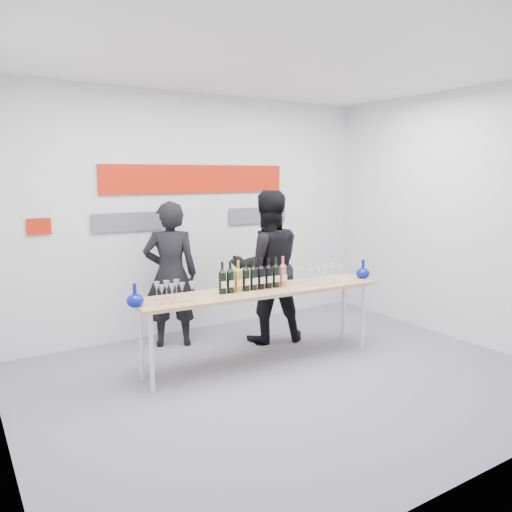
# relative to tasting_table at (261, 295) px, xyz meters

# --- Properties ---
(ground) EXTENTS (5.00, 5.00, 0.00)m
(ground) POSITION_rel_tasting_table_xyz_m (-0.02, -0.51, -0.74)
(ground) COLOR slate
(ground) RESTS_ON ground
(back_wall) EXTENTS (5.00, 0.04, 3.00)m
(back_wall) POSITION_rel_tasting_table_xyz_m (-0.02, 1.49, 0.76)
(back_wall) COLOR silver
(back_wall) RESTS_ON ground
(signage) EXTENTS (3.38, 0.02, 0.79)m
(signage) POSITION_rel_tasting_table_xyz_m (-0.07, 1.46, 1.06)
(signage) COLOR red
(signage) RESTS_ON back_wall
(tasting_table) EXTENTS (2.71, 0.71, 0.80)m
(tasting_table) POSITION_rel_tasting_table_xyz_m (0.00, 0.00, 0.00)
(tasting_table) COLOR tan
(tasting_table) RESTS_ON ground
(wine_bottles) EXTENTS (0.80, 0.13, 0.33)m
(wine_bottles) POSITION_rel_tasting_table_xyz_m (-0.07, 0.03, 0.23)
(wine_bottles) COLOR black
(wine_bottles) RESTS_ON tasting_table
(decanter_left) EXTENTS (0.16, 0.16, 0.21)m
(decanter_left) POSITION_rel_tasting_table_xyz_m (-1.35, 0.05, 0.17)
(decanter_left) COLOR #081394
(decanter_left) RESTS_ON tasting_table
(decanter_right) EXTENTS (0.16, 0.16, 0.21)m
(decanter_right) POSITION_rel_tasting_table_xyz_m (1.34, -0.13, 0.17)
(decanter_right) COLOR #081394
(decanter_right) RESTS_ON tasting_table
(glasses_left) EXTENTS (0.36, 0.24, 0.18)m
(glasses_left) POSITION_rel_tasting_table_xyz_m (-0.98, 0.05, 0.15)
(glasses_left) COLOR silver
(glasses_left) RESTS_ON tasting_table
(glasses_right) EXTENTS (0.57, 0.26, 0.18)m
(glasses_right) POSITION_rel_tasting_table_xyz_m (0.73, -0.05, 0.15)
(glasses_right) COLOR silver
(glasses_right) RESTS_ON tasting_table
(presenter_left) EXTENTS (0.73, 0.61, 1.71)m
(presenter_left) POSITION_rel_tasting_table_xyz_m (-0.59, 1.03, 0.11)
(presenter_left) COLOR black
(presenter_left) RESTS_ON ground
(presenter_right) EXTENTS (1.06, 0.93, 1.82)m
(presenter_right) POSITION_rel_tasting_table_xyz_m (0.47, 0.59, 0.17)
(presenter_right) COLOR black
(presenter_right) RESTS_ON ground
(mic_stand) EXTENTS (0.16, 0.16, 1.40)m
(mic_stand) POSITION_rel_tasting_table_xyz_m (0.33, 0.49, -0.32)
(mic_stand) COLOR black
(mic_stand) RESTS_ON ground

